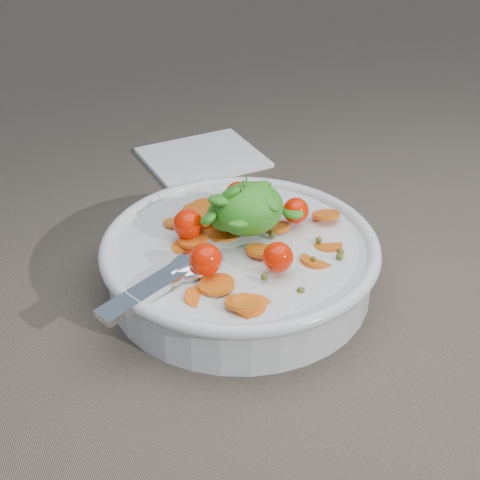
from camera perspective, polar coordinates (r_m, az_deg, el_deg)
name	(u,v)px	position (r m, az deg, el deg)	size (l,w,h in m)	color
ground	(227,272)	(0.65, -1.11, -2.75)	(6.00, 6.00, 0.00)	#736352
bowl	(240,260)	(0.62, -0.02, -1.69)	(0.28, 0.26, 0.11)	silver
napkin	(203,157)	(0.87, -3.21, 7.05)	(0.14, 0.12, 0.01)	white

